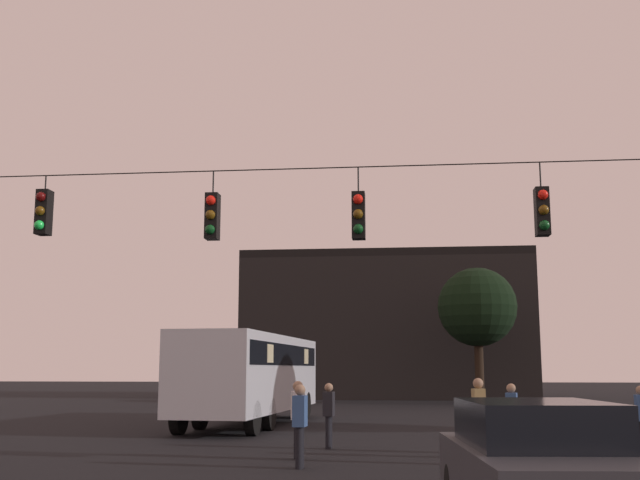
{
  "coord_description": "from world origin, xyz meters",
  "views": [
    {
      "loc": [
        0.9,
        -4.16,
        1.9
      ],
      "look_at": [
        -1.04,
        13.94,
        4.92
      ],
      "focal_mm": 43.55,
      "sensor_mm": 36.0,
      "label": 1
    }
  ],
  "objects_px": {
    "pedestrian_crossing_left": "(300,421)",
    "tree_behind_building": "(477,307)",
    "pedestrian_near_bus": "(298,415)",
    "pedestrian_far_side": "(479,413)",
    "city_bus": "(252,370)",
    "pedestrian_crossing_right": "(329,412)",
    "pedestrian_crossing_center": "(512,414)",
    "car_near_right": "(539,465)"
  },
  "relations": [
    {
      "from": "pedestrian_far_side",
      "to": "tree_behind_building",
      "type": "bearing_deg",
      "value": 84.54
    },
    {
      "from": "pedestrian_near_bus",
      "to": "pedestrian_far_side",
      "type": "height_order",
      "value": "pedestrian_far_side"
    },
    {
      "from": "pedestrian_crossing_right",
      "to": "car_near_right",
      "type": "bearing_deg",
      "value": -70.51
    },
    {
      "from": "pedestrian_near_bus",
      "to": "tree_behind_building",
      "type": "distance_m",
      "value": 27.47
    },
    {
      "from": "car_near_right",
      "to": "pedestrian_crossing_center",
      "type": "distance_m",
      "value": 8.83
    },
    {
      "from": "city_bus",
      "to": "pedestrian_far_side",
      "type": "relative_size",
      "value": 6.56
    },
    {
      "from": "city_bus",
      "to": "car_near_right",
      "type": "distance_m",
      "value": 18.43
    },
    {
      "from": "city_bus",
      "to": "tree_behind_building",
      "type": "xyz_separation_m",
      "value": [
        9.26,
        16.54,
        3.34
      ]
    },
    {
      "from": "pedestrian_crossing_right",
      "to": "city_bus",
      "type": "bearing_deg",
      "value": 113.93
    },
    {
      "from": "pedestrian_crossing_right",
      "to": "pedestrian_near_bus",
      "type": "bearing_deg",
      "value": -101.43
    },
    {
      "from": "pedestrian_crossing_right",
      "to": "pedestrian_crossing_center",
      "type": "bearing_deg",
      "value": -9.92
    },
    {
      "from": "pedestrian_crossing_center",
      "to": "car_near_right",
      "type": "bearing_deg",
      "value": -95.67
    },
    {
      "from": "pedestrian_crossing_left",
      "to": "tree_behind_building",
      "type": "height_order",
      "value": "tree_behind_building"
    },
    {
      "from": "city_bus",
      "to": "pedestrian_crossing_right",
      "type": "height_order",
      "value": "city_bus"
    },
    {
      "from": "pedestrian_crossing_right",
      "to": "pedestrian_near_bus",
      "type": "xyz_separation_m",
      "value": [
        -0.45,
        -2.24,
        0.05
      ]
    },
    {
      "from": "pedestrian_crossing_left",
      "to": "tree_behind_building",
      "type": "distance_m",
      "value": 28.88
    },
    {
      "from": "pedestrian_crossing_center",
      "to": "pedestrian_near_bus",
      "type": "xyz_separation_m",
      "value": [
        -4.69,
        -1.5,
        0.05
      ]
    },
    {
      "from": "city_bus",
      "to": "pedestrian_crossing_left",
      "type": "xyz_separation_m",
      "value": [
        3.17,
        -11.36,
        -0.97
      ]
    },
    {
      "from": "pedestrian_crossing_center",
      "to": "pedestrian_far_side",
      "type": "xyz_separation_m",
      "value": [
        -0.82,
        -0.88,
        0.08
      ]
    },
    {
      "from": "pedestrian_far_side",
      "to": "pedestrian_crossing_right",
      "type": "bearing_deg",
      "value": 154.63
    },
    {
      "from": "city_bus",
      "to": "pedestrian_near_bus",
      "type": "xyz_separation_m",
      "value": [
        2.92,
        -9.84,
        -0.94
      ]
    },
    {
      "from": "pedestrian_crossing_center",
      "to": "pedestrian_far_side",
      "type": "height_order",
      "value": "pedestrian_far_side"
    },
    {
      "from": "pedestrian_crossing_right",
      "to": "tree_behind_building",
      "type": "distance_m",
      "value": 25.22
    },
    {
      "from": "car_near_right",
      "to": "pedestrian_near_bus",
      "type": "distance_m",
      "value": 8.23
    },
    {
      "from": "pedestrian_crossing_center",
      "to": "pedestrian_far_side",
      "type": "bearing_deg",
      "value": -132.84
    },
    {
      "from": "pedestrian_crossing_left",
      "to": "pedestrian_near_bus",
      "type": "distance_m",
      "value": 1.54
    },
    {
      "from": "pedestrian_near_bus",
      "to": "pedestrian_crossing_right",
      "type": "bearing_deg",
      "value": 78.57
    },
    {
      "from": "city_bus",
      "to": "tree_behind_building",
      "type": "height_order",
      "value": "tree_behind_building"
    },
    {
      "from": "pedestrian_near_bus",
      "to": "pedestrian_far_side",
      "type": "distance_m",
      "value": 3.93
    },
    {
      "from": "pedestrian_crossing_right",
      "to": "pedestrian_far_side",
      "type": "bearing_deg",
      "value": -25.37
    },
    {
      "from": "car_near_right",
      "to": "pedestrian_crossing_center",
      "type": "xyz_separation_m",
      "value": [
        0.87,
        8.78,
        0.08
      ]
    },
    {
      "from": "city_bus",
      "to": "pedestrian_far_side",
      "type": "xyz_separation_m",
      "value": [
        6.8,
        -9.22,
        -0.9
      ]
    },
    {
      "from": "city_bus",
      "to": "car_near_right",
      "type": "relative_size",
      "value": 2.51
    },
    {
      "from": "pedestrian_far_side",
      "to": "pedestrian_near_bus",
      "type": "bearing_deg",
      "value": -170.96
    },
    {
      "from": "pedestrian_far_side",
      "to": "tree_behind_building",
      "type": "relative_size",
      "value": 0.23
    },
    {
      "from": "city_bus",
      "to": "pedestrian_crossing_right",
      "type": "xyz_separation_m",
      "value": [
        3.37,
        -7.6,
        -1.0
      ]
    },
    {
      "from": "pedestrian_crossing_left",
      "to": "pedestrian_crossing_right",
      "type": "height_order",
      "value": "pedestrian_crossing_left"
    },
    {
      "from": "pedestrian_crossing_center",
      "to": "pedestrian_crossing_right",
      "type": "bearing_deg",
      "value": 170.08
    },
    {
      "from": "pedestrian_far_side",
      "to": "tree_behind_building",
      "type": "distance_m",
      "value": 26.23
    },
    {
      "from": "car_near_right",
      "to": "pedestrian_crossing_left",
      "type": "xyz_separation_m",
      "value": [
        -3.57,
        5.76,
        0.1
      ]
    },
    {
      "from": "car_near_right",
      "to": "pedestrian_near_bus",
      "type": "bearing_deg",
      "value": 117.69
    },
    {
      "from": "pedestrian_near_bus",
      "to": "pedestrian_far_side",
      "type": "xyz_separation_m",
      "value": [
        3.88,
        0.62,
        0.04
      ]
    }
  ]
}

